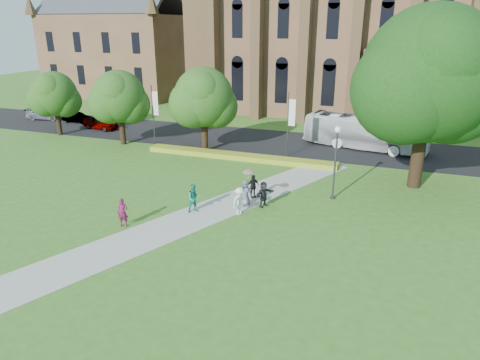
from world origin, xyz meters
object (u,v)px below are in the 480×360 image
at_px(car_0, 101,123).
at_px(car_2, 45,114).
at_px(large_tree, 430,75).
at_px(tour_coach, 365,132).
at_px(car_1, 78,118).
at_px(streetlamp, 336,154).
at_px(pedestrian_0, 123,212).

distance_m(car_0, car_2, 10.37).
xyz_separation_m(large_tree, car_0, (-34.31, 7.77, -7.58)).
xyz_separation_m(tour_coach, car_2, (-40.00, 0.39, -0.96)).
height_order(large_tree, car_1, large_tree).
bearing_deg(streetlamp, car_0, 156.93).
distance_m(streetlamp, car_0, 31.42).
bearing_deg(car_2, car_0, -112.68).
height_order(tour_coach, car_2, tour_coach).
relative_size(large_tree, pedestrian_0, 7.43).
distance_m(car_1, car_2, 5.21).
relative_size(streetlamp, large_tree, 0.40).
bearing_deg(car_0, tour_coach, -76.61).
xyz_separation_m(large_tree, pedestrian_0, (-16.94, -13.33, -7.44)).
distance_m(large_tree, pedestrian_0, 22.80).
bearing_deg(pedestrian_0, car_2, 120.21).
relative_size(streetlamp, car_1, 1.39).
xyz_separation_m(streetlamp, large_tree, (5.50, 4.50, 5.07)).
height_order(car_2, pedestrian_0, pedestrian_0).
bearing_deg(large_tree, car_2, 167.43).
distance_m(large_tree, car_0, 35.99).
xyz_separation_m(tour_coach, car_1, (-34.80, 0.21, -1.04)).
xyz_separation_m(car_1, car_2, (-5.20, 0.18, 0.09)).
distance_m(car_1, pedestrian_0, 32.10).
distance_m(car_2, pedestrian_0, 36.03).
xyz_separation_m(streetlamp, car_2, (-38.96, 14.42, -2.57)).
relative_size(streetlamp, pedestrian_0, 2.95).
bearing_deg(car_2, pedestrian_0, -140.94).
distance_m(large_tree, tour_coach, 12.46).
distance_m(streetlamp, car_1, 36.73).
bearing_deg(streetlamp, pedestrian_0, -142.34).
height_order(car_1, pedestrian_0, pedestrian_0).
height_order(large_tree, car_2, large_tree).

